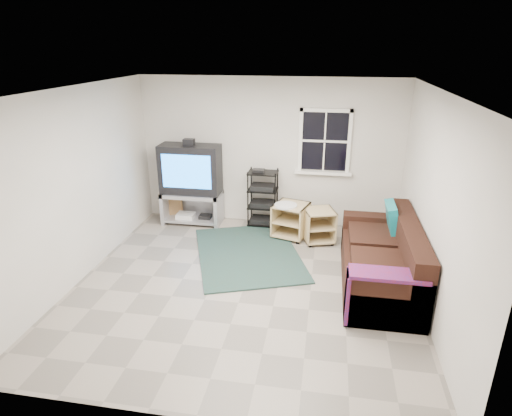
% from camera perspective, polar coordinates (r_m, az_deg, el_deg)
% --- Properties ---
extents(room, '(4.60, 4.62, 4.60)m').
position_cam_1_polar(room, '(7.46, 9.11, 8.23)').
color(room, gray).
rests_on(room, ground).
extents(tv_unit, '(1.06, 0.53, 1.56)m').
position_cam_1_polar(tv_unit, '(7.75, -8.66, 4.01)').
color(tv_unit, '#A3A3AB').
rests_on(tv_unit, ground).
extents(av_rack, '(0.52, 0.38, 1.04)m').
position_cam_1_polar(av_rack, '(7.66, 0.91, 0.85)').
color(av_rack, black).
rests_on(av_rack, ground).
extents(side_table_left, '(0.60, 0.60, 0.56)m').
position_cam_1_polar(side_table_left, '(7.18, 8.29, -2.12)').
color(side_table_left, tan).
rests_on(side_table_left, ground).
extents(side_table_right, '(0.66, 0.66, 0.62)m').
position_cam_1_polar(side_table_right, '(7.28, 4.72, -1.26)').
color(side_table_right, tan).
rests_on(side_table_right, ground).
extents(sofa, '(0.95, 2.15, 0.98)m').
position_cam_1_polar(sofa, '(6.07, 16.57, -6.91)').
color(sofa, black).
rests_on(sofa, ground).
extents(shag_rug, '(2.16, 2.50, 0.02)m').
position_cam_1_polar(shag_rug, '(6.77, -1.04, -6.09)').
color(shag_rug, '#301F15').
rests_on(shag_rug, ground).
extents(paper_bag, '(0.34, 0.29, 0.41)m').
position_cam_1_polar(paper_bag, '(8.22, -10.81, 0.08)').
color(paper_bag, '#9C7546').
rests_on(paper_bag, ground).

